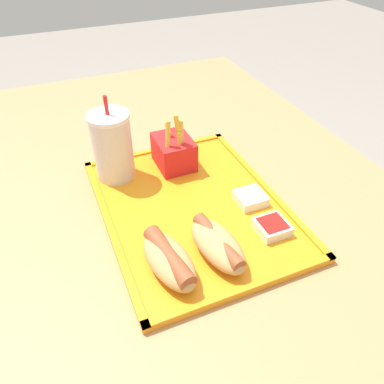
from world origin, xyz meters
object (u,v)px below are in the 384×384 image
at_px(hot_dog_far, 169,259).
at_px(fries_carton, 174,151).
at_px(hot_dog_near, 218,244).
at_px(soda_cup, 112,146).
at_px(sauce_cup_ketchup, 272,227).
at_px(sauce_cup_mayo, 250,198).

height_order(hot_dog_far, fries_carton, fries_carton).
xyz_separation_m(hot_dog_far, fries_carton, (0.25, -0.10, 0.01)).
xyz_separation_m(hot_dog_far, hot_dog_near, (0.00, -0.08, -0.00)).
bearing_deg(hot_dog_near, hot_dog_far, 90.00).
height_order(soda_cup, fries_carton, soda_cup).
bearing_deg(sauce_cup_ketchup, fries_carton, 18.42).
bearing_deg(sauce_cup_mayo, hot_dog_far, 115.37).
bearing_deg(hot_dog_near, fries_carton, -5.57).
bearing_deg(fries_carton, hot_dog_far, 157.72).
bearing_deg(fries_carton, sauce_cup_mayo, -152.40).
relative_size(hot_dog_far, hot_dog_near, 1.01).
height_order(soda_cup, sauce_cup_ketchup, soda_cup).
distance_m(fries_carton, sauce_cup_mayo, 0.19).
bearing_deg(fries_carton, sauce_cup_ketchup, -161.58).
bearing_deg(hot_dog_near, soda_cup, 19.43).
height_order(hot_dog_far, hot_dog_near, hot_dog_far).
relative_size(hot_dog_far, sauce_cup_mayo, 2.62).
bearing_deg(hot_dog_far, hot_dog_near, -90.00).
relative_size(soda_cup, sauce_cup_ketchup, 3.33).
distance_m(soda_cup, sauce_cup_mayo, 0.27).
xyz_separation_m(hot_dog_near, fries_carton, (0.25, -0.02, 0.01)).
xyz_separation_m(hot_dog_far, sauce_cup_ketchup, (0.01, -0.18, -0.01)).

